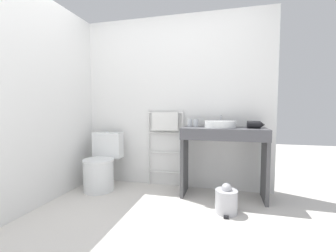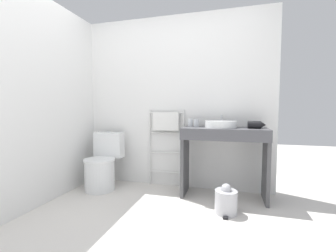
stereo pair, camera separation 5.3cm
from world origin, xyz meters
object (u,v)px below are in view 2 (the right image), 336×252
cup_near_wall (190,122)px  hair_dryer (255,125)px  cup_near_edge (196,123)px  towel_radiator (166,131)px  sink_basin (221,124)px  trash_bin (226,201)px  toilet (102,166)px

cup_near_wall → hair_dryer: (0.79, -0.15, -0.01)m
cup_near_wall → cup_near_edge: 0.09m
cup_near_wall → cup_near_edge: bearing=-13.9°
towel_radiator → cup_near_wall: 0.37m
cup_near_wall → cup_near_edge: (0.08, -0.02, -0.00)m
sink_basin → trash_bin: 0.89m
sink_basin → cup_near_edge: size_ratio=3.86×
toilet → trash_bin: toilet is taller
cup_near_wall → trash_bin: size_ratio=0.32×
toilet → towel_radiator: bearing=21.6°
cup_near_edge → trash_bin: size_ratio=0.31×
towel_radiator → sink_basin: size_ratio=2.88×
cup_near_wall → hair_dryer: bearing=-10.8°
sink_basin → hair_dryer: (0.39, -0.00, 0.00)m
cup_near_edge → hair_dryer: cup_near_edge is taller
cup_near_wall → hair_dryer: size_ratio=0.51×
toilet → towel_radiator: 0.99m
toilet → cup_near_edge: size_ratio=7.92×
toilet → sink_basin: bearing=4.3°
sink_basin → hair_dryer: bearing=-0.1°
sink_basin → hair_dryer: size_ratio=1.90×
toilet → trash_bin: (1.64, -0.32, -0.18)m
towel_radiator → sink_basin: 0.78m
toilet → cup_near_wall: cup_near_wall is taller
toilet → sink_basin: size_ratio=2.05×
cup_near_wall → towel_radiator: bearing=171.3°
cup_near_wall → trash_bin: bearing=-50.7°
toilet → cup_near_wall: bearing=12.9°
hair_dryer → toilet: bearing=-176.6°
cup_near_wall → hair_dryer: 0.80m
trash_bin → sink_basin: bearing=100.7°
toilet → cup_near_wall: (1.16, 0.27, 0.60)m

